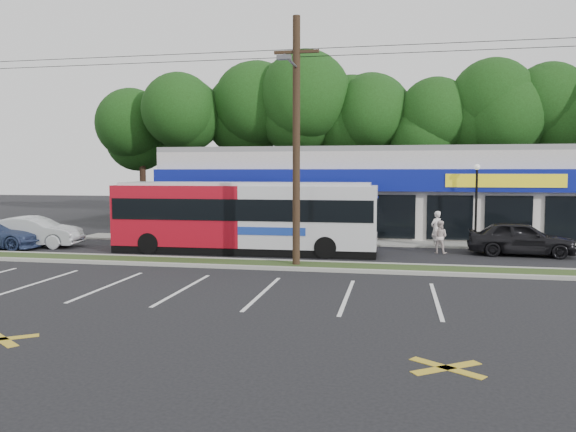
% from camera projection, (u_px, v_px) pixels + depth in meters
% --- Properties ---
extents(ground, '(120.00, 120.00, 0.00)m').
position_uv_depth(ground, '(218.00, 269.00, 22.44)').
color(ground, black).
rests_on(ground, ground).
extents(grass_strip, '(40.00, 1.60, 0.12)m').
position_uv_depth(grass_strip, '(226.00, 263.00, 23.41)').
color(grass_strip, '#293B18').
rests_on(grass_strip, ground).
extents(curb_south, '(40.00, 0.25, 0.14)m').
position_uv_depth(curb_south, '(219.00, 266.00, 22.58)').
color(curb_south, '#9E9E93').
rests_on(curb_south, ground).
extents(curb_north, '(40.00, 0.25, 0.14)m').
position_uv_depth(curb_north, '(231.00, 260.00, 24.24)').
color(curb_north, '#9E9E93').
rests_on(curb_north, ground).
extents(sidewalk, '(32.00, 2.20, 0.10)m').
position_uv_depth(sidewalk, '(359.00, 242.00, 30.29)').
color(sidewalk, '#9E9E93').
rests_on(sidewalk, ground).
extents(strip_mall, '(25.00, 12.55, 5.30)m').
position_uv_depth(strip_mall, '(374.00, 190.00, 36.76)').
color(strip_mall, beige).
rests_on(strip_mall, ground).
extents(utility_pole, '(50.00, 2.77, 10.00)m').
position_uv_depth(utility_pole, '(292.00, 133.00, 22.37)').
color(utility_pole, black).
rests_on(utility_pole, ground).
extents(lamp_post, '(0.30, 0.30, 4.25)m').
position_uv_depth(lamp_post, '(476.00, 195.00, 28.75)').
color(lamp_post, black).
rests_on(lamp_post, ground).
extents(tree_line, '(46.76, 6.76, 11.83)m').
position_uv_depth(tree_line, '(361.00, 116.00, 46.45)').
color(tree_line, black).
rests_on(tree_line, ground).
extents(metrobus, '(12.57, 2.88, 3.37)m').
position_uv_depth(metrobus, '(245.00, 215.00, 26.72)').
color(metrobus, '#AA0D1C').
rests_on(metrobus, ground).
extents(car_dark, '(4.85, 2.27, 1.61)m').
position_uv_depth(car_dark, '(521.00, 238.00, 25.92)').
color(car_dark, black).
rests_on(car_dark, ground).
extents(car_silver, '(4.95, 2.31, 1.57)m').
position_uv_depth(car_silver, '(34.00, 232.00, 28.71)').
color(car_silver, '#B6BBBE').
rests_on(car_silver, ground).
extents(pedestrian_a, '(0.81, 0.78, 1.87)m').
position_uv_depth(pedestrian_a, '(436.00, 229.00, 28.59)').
color(pedestrian_a, silver).
rests_on(pedestrian_a, ground).
extents(pedestrian_b, '(0.91, 0.81, 1.57)m').
position_uv_depth(pedestrian_b, '(439.00, 237.00, 26.54)').
color(pedestrian_b, silver).
rests_on(pedestrian_b, ground).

